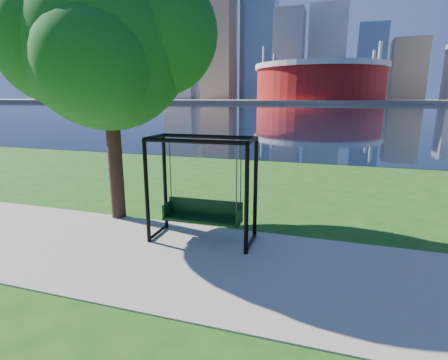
% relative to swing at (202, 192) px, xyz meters
% --- Properties ---
extents(ground, '(900.00, 900.00, 0.00)m').
position_rel_swing_xyz_m(ground, '(0.60, -0.63, -1.23)').
color(ground, '#1E5114').
rests_on(ground, ground).
extents(path, '(120.00, 4.00, 0.03)m').
position_rel_swing_xyz_m(path, '(0.60, -1.13, -1.22)').
color(path, '#9E937F').
rests_on(path, ground).
extents(river, '(900.00, 180.00, 0.02)m').
position_rel_swing_xyz_m(river, '(0.60, 101.37, -1.22)').
color(river, black).
rests_on(river, ground).
extents(far_bank, '(900.00, 228.00, 2.00)m').
position_rel_swing_xyz_m(far_bank, '(0.60, 305.37, -0.23)').
color(far_bank, '#937F60').
rests_on(far_bank, ground).
extents(stadium, '(83.00, 83.00, 32.00)m').
position_rel_swing_xyz_m(stadium, '(-9.40, 234.37, 13.00)').
color(stadium, maroon).
rests_on(stadium, far_bank).
extents(skyline, '(392.00, 66.00, 96.50)m').
position_rel_swing_xyz_m(skyline, '(-3.67, 318.76, 34.66)').
color(skyline, gray).
rests_on(skyline, far_bank).
extents(swing, '(2.52, 1.14, 2.55)m').
position_rel_swing_xyz_m(swing, '(0.00, 0.00, 0.00)').
color(swing, black).
rests_on(swing, ground).
extents(park_tree, '(5.61, 5.07, 6.97)m').
position_rel_swing_xyz_m(park_tree, '(-3.00, 0.87, 3.61)').
color(park_tree, black).
rests_on(park_tree, ground).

